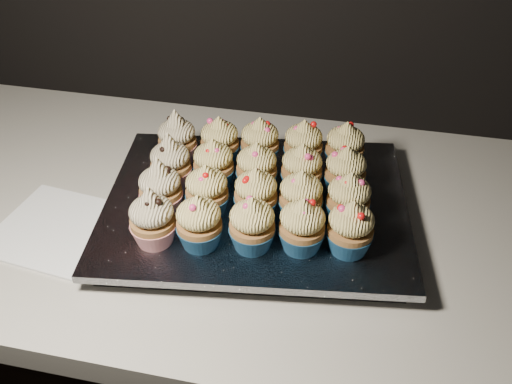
% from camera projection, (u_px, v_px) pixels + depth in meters
% --- Properties ---
extents(worktop, '(2.44, 0.64, 0.04)m').
position_uv_depth(worktop, '(305.00, 226.00, 0.90)').
color(worktop, silver).
rests_on(worktop, cabinet).
extents(napkin, '(0.19, 0.19, 0.00)m').
position_uv_depth(napkin, '(56.00, 228.00, 0.86)').
color(napkin, white).
rests_on(napkin, worktop).
extents(baking_tray, '(0.46, 0.37, 0.02)m').
position_uv_depth(baking_tray, '(256.00, 212.00, 0.87)').
color(baking_tray, black).
rests_on(baking_tray, worktop).
extents(foil_lining, '(0.50, 0.41, 0.01)m').
position_uv_depth(foil_lining, '(256.00, 203.00, 0.86)').
color(foil_lining, silver).
rests_on(foil_lining, baking_tray).
extents(cupcake_0, '(0.06, 0.06, 0.10)m').
position_uv_depth(cupcake_0, '(152.00, 219.00, 0.76)').
color(cupcake_0, red).
rests_on(cupcake_0, foil_lining).
extents(cupcake_1, '(0.06, 0.06, 0.08)m').
position_uv_depth(cupcake_1, '(199.00, 223.00, 0.76)').
color(cupcake_1, navy).
rests_on(cupcake_1, foil_lining).
extents(cupcake_2, '(0.06, 0.06, 0.08)m').
position_uv_depth(cupcake_2, '(252.00, 225.00, 0.76)').
color(cupcake_2, navy).
rests_on(cupcake_2, foil_lining).
extents(cupcake_3, '(0.06, 0.06, 0.08)m').
position_uv_depth(cupcake_3, '(302.00, 226.00, 0.75)').
color(cupcake_3, navy).
rests_on(cupcake_3, foil_lining).
extents(cupcake_4, '(0.06, 0.06, 0.08)m').
position_uv_depth(cupcake_4, '(351.00, 228.00, 0.75)').
color(cupcake_4, navy).
rests_on(cupcake_4, foil_lining).
extents(cupcake_5, '(0.06, 0.06, 0.10)m').
position_uv_depth(cupcake_5, '(160.00, 188.00, 0.82)').
color(cupcake_5, red).
rests_on(cupcake_5, foil_lining).
extents(cupcake_6, '(0.06, 0.06, 0.08)m').
position_uv_depth(cupcake_6, '(207.00, 191.00, 0.82)').
color(cupcake_6, navy).
rests_on(cupcake_6, foil_lining).
extents(cupcake_7, '(0.06, 0.06, 0.08)m').
position_uv_depth(cupcake_7, '(256.00, 194.00, 0.81)').
color(cupcake_7, navy).
rests_on(cupcake_7, foil_lining).
extents(cupcake_8, '(0.06, 0.06, 0.08)m').
position_uv_depth(cupcake_8, '(301.00, 197.00, 0.80)').
color(cupcake_8, navy).
rests_on(cupcake_8, foil_lining).
extents(cupcake_9, '(0.06, 0.06, 0.08)m').
position_uv_depth(cupcake_9, '(349.00, 199.00, 0.80)').
color(cupcake_9, navy).
rests_on(cupcake_9, foil_lining).
extents(cupcake_10, '(0.06, 0.06, 0.10)m').
position_uv_depth(cupcake_10, '(171.00, 163.00, 0.87)').
color(cupcake_10, red).
rests_on(cupcake_10, foil_lining).
extents(cupcake_11, '(0.06, 0.06, 0.08)m').
position_uv_depth(cupcake_11, '(214.00, 164.00, 0.87)').
color(cupcake_11, navy).
rests_on(cupcake_11, foil_lining).
extents(cupcake_12, '(0.06, 0.06, 0.08)m').
position_uv_depth(cupcake_12, '(257.00, 168.00, 0.86)').
color(cupcake_12, navy).
rests_on(cupcake_12, foil_lining).
extents(cupcake_13, '(0.06, 0.06, 0.08)m').
position_uv_depth(cupcake_13, '(302.00, 169.00, 0.86)').
color(cupcake_13, navy).
rests_on(cupcake_13, foil_lining).
extents(cupcake_14, '(0.06, 0.06, 0.08)m').
position_uv_depth(cupcake_14, '(345.00, 172.00, 0.85)').
color(cupcake_14, navy).
rests_on(cupcake_14, foil_lining).
extents(cupcake_15, '(0.06, 0.06, 0.10)m').
position_uv_depth(cupcake_15, '(177.00, 139.00, 0.92)').
color(cupcake_15, red).
rests_on(cupcake_15, foil_lining).
extents(cupcake_16, '(0.06, 0.06, 0.08)m').
position_uv_depth(cupcake_16, '(220.00, 142.00, 0.92)').
color(cupcake_16, navy).
rests_on(cupcake_16, foil_lining).
extents(cupcake_17, '(0.06, 0.06, 0.08)m').
position_uv_depth(cupcake_17, '(260.00, 142.00, 0.92)').
color(cupcake_17, navy).
rests_on(cupcake_17, foil_lining).
extents(cupcake_18, '(0.06, 0.06, 0.08)m').
position_uv_depth(cupcake_18, '(303.00, 145.00, 0.91)').
color(cupcake_18, navy).
rests_on(cupcake_18, foil_lining).
extents(cupcake_19, '(0.06, 0.06, 0.08)m').
position_uv_depth(cupcake_19, '(345.00, 147.00, 0.91)').
color(cupcake_19, navy).
rests_on(cupcake_19, foil_lining).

